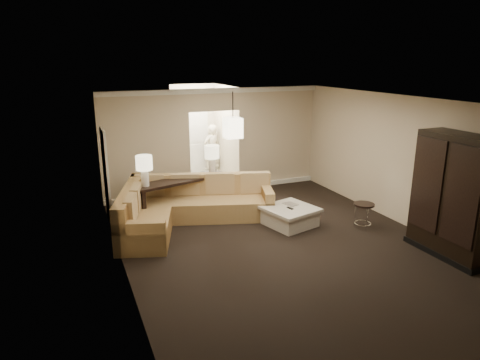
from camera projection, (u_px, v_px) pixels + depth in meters
name	position (u px, v px, depth m)	size (l,w,h in m)	color
ground	(285.00, 248.00, 8.31)	(8.00, 8.00, 0.00)	black
wall_back	(215.00, 141.00, 11.47)	(6.00, 0.04, 2.80)	#BEAE8F
wall_front	(476.00, 276.00, 4.38)	(6.00, 0.04, 2.80)	#BEAE8F
wall_left	(121.00, 198.00, 6.81)	(0.04, 8.00, 2.80)	#BEAE8F
wall_right	(412.00, 164.00, 9.04)	(0.04, 8.00, 2.80)	#BEAE8F
ceiling	(289.00, 102.00, 7.54)	(6.00, 8.00, 0.02)	silver
crown_molding	(215.00, 91.00, 11.06)	(6.00, 0.10, 0.12)	silver
baseboard	(216.00, 189.00, 11.80)	(6.00, 0.10, 0.12)	silver
side_door	(106.00, 176.00, 9.40)	(0.05, 0.90, 2.10)	silver
foyer	(200.00, 137.00, 12.69)	(1.44, 2.02, 2.80)	beige
sectional_sofa	(184.00, 207.00, 9.43)	(3.85, 2.77, 0.97)	brown
coffee_table	(290.00, 216.00, 9.39)	(1.24, 1.24, 0.43)	beige
console_table	(181.00, 194.00, 9.89)	(2.34, 1.12, 0.88)	black
armoire	(455.00, 199.00, 7.75)	(0.68, 1.58, 2.28)	black
drink_table	(364.00, 210.00, 9.20)	(0.44, 0.44, 0.55)	black
table_lamp_left	(144.00, 166.00, 9.14)	(0.35, 0.35, 0.67)	white
table_lamp_right	(212.00, 155.00, 10.19)	(0.35, 0.35, 0.67)	white
pendant_light	(233.00, 128.00, 10.17)	(0.38, 0.38, 1.09)	black
person	(212.00, 148.00, 13.20)	(0.64, 0.43, 1.77)	beige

